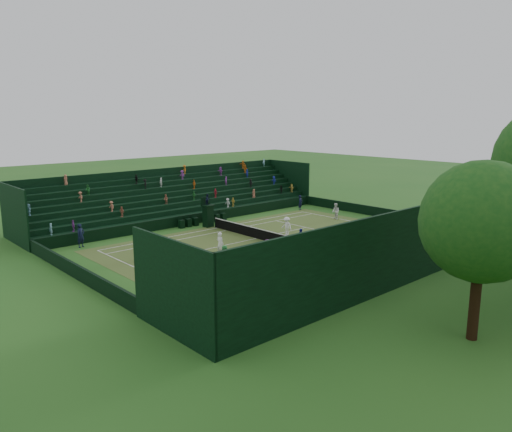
{
  "coord_description": "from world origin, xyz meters",
  "views": [
    {
      "loc": [
        31.06,
        -27.99,
        10.51
      ],
      "look_at": [
        0.0,
        0.0,
        2.0
      ],
      "focal_mm": 35.0,
      "sensor_mm": 36.0,
      "label": 1
    }
  ],
  "objects_px": {
    "umpire_chair": "(208,213)",
    "player_near_east": "(220,244)",
    "player_far_east": "(287,226)",
    "tennis_net": "(256,233)",
    "player_far_west": "(336,211)",
    "player_near_west": "(144,247)"
  },
  "relations": [
    {
      "from": "player_near_east",
      "to": "player_far_east",
      "type": "relative_size",
      "value": 1.11
    },
    {
      "from": "player_far_west",
      "to": "tennis_net",
      "type": "bearing_deg",
      "value": -70.51
    },
    {
      "from": "player_near_east",
      "to": "player_far_west",
      "type": "height_order",
      "value": "player_near_east"
    },
    {
      "from": "tennis_net",
      "to": "player_near_east",
      "type": "distance_m",
      "value": 5.84
    },
    {
      "from": "tennis_net",
      "to": "player_far_west",
      "type": "relative_size",
      "value": 7.02
    },
    {
      "from": "player_far_west",
      "to": "player_near_west",
      "type": "bearing_deg",
      "value": -73.98
    },
    {
      "from": "tennis_net",
      "to": "player_near_east",
      "type": "bearing_deg",
      "value": -69.85
    },
    {
      "from": "umpire_chair",
      "to": "player_far_west",
      "type": "height_order",
      "value": "umpire_chair"
    },
    {
      "from": "player_near_west",
      "to": "player_far_east",
      "type": "height_order",
      "value": "player_near_west"
    },
    {
      "from": "player_near_west",
      "to": "umpire_chair",
      "type": "bearing_deg",
      "value": -70.05
    },
    {
      "from": "umpire_chair",
      "to": "player_far_east",
      "type": "distance_m",
      "value": 8.0
    },
    {
      "from": "umpire_chair",
      "to": "player_far_east",
      "type": "height_order",
      "value": "umpire_chair"
    },
    {
      "from": "umpire_chair",
      "to": "player_near_west",
      "type": "distance_m",
      "value": 11.62
    },
    {
      "from": "player_near_west",
      "to": "player_near_east",
      "type": "distance_m",
      "value": 5.69
    },
    {
      "from": "player_near_east",
      "to": "player_far_west",
      "type": "bearing_deg",
      "value": -88.48
    },
    {
      "from": "player_far_east",
      "to": "umpire_chair",
      "type": "bearing_deg",
      "value": -160.68
    },
    {
      "from": "umpire_chair",
      "to": "player_near_east",
      "type": "xyz_separation_m",
      "value": [
        8.52,
        -5.18,
        -0.46
      ]
    },
    {
      "from": "player_near_west",
      "to": "player_near_east",
      "type": "bearing_deg",
      "value": -129.2
    },
    {
      "from": "umpire_chair",
      "to": "player_near_west",
      "type": "relative_size",
      "value": 1.63
    },
    {
      "from": "player_near_west",
      "to": "player_near_east",
      "type": "height_order",
      "value": "player_near_west"
    },
    {
      "from": "player_near_east",
      "to": "player_far_east",
      "type": "distance_m",
      "value": 8.54
    },
    {
      "from": "umpire_chair",
      "to": "tennis_net",
      "type": "bearing_deg",
      "value": 2.54
    }
  ]
}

